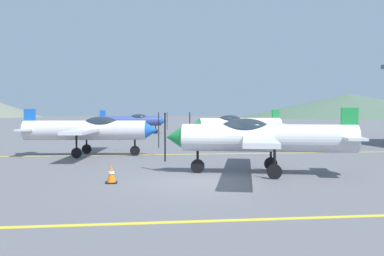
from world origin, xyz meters
TOP-DOWN VIEW (x-y plane):
  - ground_plane at (0.00, 0.00)m, footprint 400.00×400.00m
  - apron_line_near at (0.00, -4.79)m, footprint 80.00×0.16m
  - apron_line_far at (0.00, 8.40)m, footprint 80.00×0.16m
  - airplane_near at (2.37, 1.24)m, footprint 7.20×8.18m
  - airplane_mid at (-4.73, 8.26)m, footprint 7.17×8.24m
  - airplane_far at (4.77, 15.46)m, footprint 7.19×8.23m
  - airplane_back at (-3.20, 29.09)m, footprint 7.12×8.21m
  - traffic_cone_front at (-2.94, 0.00)m, footprint 0.36×0.36m
  - hill_centerleft at (76.61, 132.72)m, footprint 88.23×88.23m

SIDE VIEW (x-z plane):
  - ground_plane at x=0.00m, z-range 0.00..0.00m
  - apron_line_near at x=0.00m, z-range 0.00..0.01m
  - apron_line_far at x=0.00m, z-range 0.00..0.01m
  - traffic_cone_front at x=-2.94m, z-range -0.01..0.58m
  - airplane_near at x=2.37m, z-range 0.16..2.62m
  - airplane_mid at x=-4.73m, z-range 0.16..2.62m
  - airplane_far at x=4.77m, z-range 0.16..2.62m
  - airplane_back at x=-3.20m, z-range 0.16..2.62m
  - hill_centerleft at x=76.61m, z-range 0.00..9.18m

